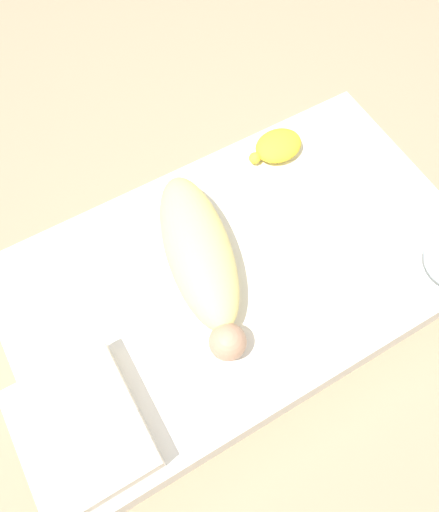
% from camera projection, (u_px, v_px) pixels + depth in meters
% --- Properties ---
extents(ground_plane, '(12.00, 12.00, 0.00)m').
position_uv_depth(ground_plane, '(238.00, 291.00, 1.65)').
color(ground_plane, '#9E8466').
extents(bed_mattress, '(1.38, 0.81, 0.19)m').
position_uv_depth(bed_mattress, '(239.00, 280.00, 1.56)').
color(bed_mattress, white).
rests_on(bed_mattress, ground_plane).
extents(swaddled_baby, '(0.30, 0.59, 0.15)m').
position_uv_depth(swaddled_baby, '(200.00, 255.00, 1.41)').
color(swaddled_baby, '#EFDB7F').
rests_on(swaddled_baby, bed_mattress).
extents(pillow, '(0.28, 0.35, 0.09)m').
position_uv_depth(pillow, '(81.00, 430.00, 1.23)').
color(pillow, white).
rests_on(pillow, bed_mattress).
extents(turtle_plush, '(0.19, 0.13, 0.07)m').
position_uv_depth(turtle_plush, '(278.00, 146.00, 1.64)').
color(turtle_plush, yellow).
rests_on(turtle_plush, bed_mattress).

